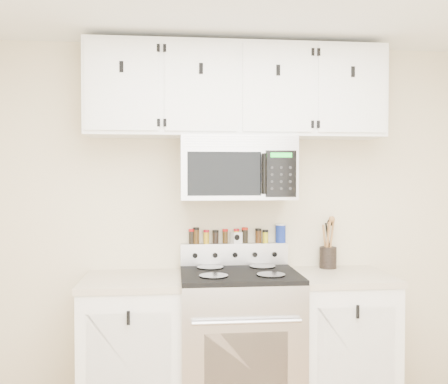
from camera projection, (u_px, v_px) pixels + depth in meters
name	position (u px, v px, depth m)	size (l,w,h in m)	color
back_wall	(234.00, 222.00, 3.56)	(3.50, 0.01, 2.50)	beige
range	(239.00, 342.00, 3.27)	(0.76, 0.65, 1.10)	#B7B7BA
base_cabinet_left	(133.00, 348.00, 3.22)	(0.64, 0.62, 0.92)	white
base_cabinet_right	(340.00, 341.00, 3.36)	(0.64, 0.62, 0.92)	white
microwave	(237.00, 168.00, 3.37)	(0.76, 0.44, 0.42)	#9E9EA3
upper_cabinets	(237.00, 91.00, 3.38)	(2.00, 0.35, 0.62)	white
utensil_crock	(328.00, 256.00, 3.55)	(0.12, 0.12, 0.35)	black
kitchen_timer	(236.00, 238.00, 3.53)	(0.07, 0.06, 0.08)	white
salt_canister	(281.00, 233.00, 3.57)	(0.07, 0.07, 0.14)	navy
spice_jar_0	(192.00, 236.00, 3.50)	(0.04, 0.04, 0.10)	black
spice_jar_1	(196.00, 236.00, 3.51)	(0.04, 0.04, 0.11)	#412A0F
spice_jar_2	(206.00, 237.00, 3.51)	(0.04, 0.04, 0.10)	#C19416
spice_jar_3	(216.00, 237.00, 3.52)	(0.04, 0.04, 0.10)	black
spice_jar_4	(225.00, 236.00, 3.53)	(0.04, 0.04, 0.10)	#39260D
spice_jar_5	(236.00, 236.00, 3.53)	(0.04, 0.04, 0.10)	gold
spice_jar_6	(245.00, 235.00, 3.54)	(0.05, 0.05, 0.11)	black
spice_jar_7	(258.00, 236.00, 3.55)	(0.04, 0.04, 0.10)	#3E240F
spice_jar_8	(265.00, 236.00, 3.56)	(0.04, 0.04, 0.09)	gold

